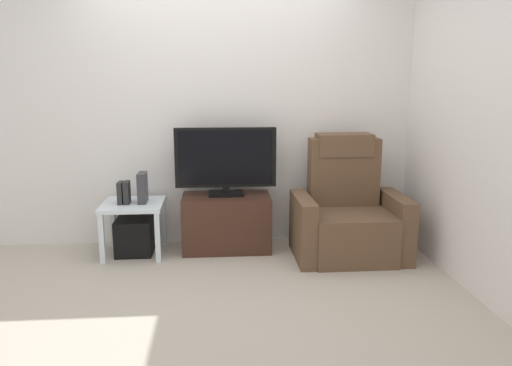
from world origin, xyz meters
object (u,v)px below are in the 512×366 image
Objects in this scene: subwoofer_box at (135,236)px; side_table at (133,211)px; book_leftmost at (121,193)px; recliner_armchair at (348,215)px; game_console at (142,188)px; tv_stand at (226,222)px; book_middle at (127,192)px; television at (226,160)px.

side_table is at bearing -45.00° from subwoofer_box.
recliner_armchair is at bearing -4.29° from book_leftmost.
subwoofer_box is at bearing 135.00° from side_table.
subwoofer_box is at bearing -173.66° from game_console.
tv_stand is 0.85m from subwoofer_box.
side_table is 1.99× the size of game_console.
book_middle is at bearing 174.76° from recliner_armchair.
book_middle reaches higher than side_table.
book_leftmost reaches higher than tv_stand.
recliner_armchair is 1.99m from book_middle.
tv_stand is 1.12m from recliner_armchair.
side_table is 0.23m from game_console.
game_console is (0.09, 0.01, 0.45)m from subwoofer_box.
television is 0.98m from book_leftmost.
game_console is (0.13, 0.03, 0.04)m from book_middle.
television is 0.95m from side_table.
game_console is at bearing 173.51° from recliner_armchair.
recliner_armchair reaches higher than book_middle.
subwoofer_box is (-0.84, -0.06, -0.10)m from tv_stand.
subwoofer_box is at bearing -174.66° from television.
book_leftmost is (-2.03, 0.15, 0.20)m from recliner_armchair.
book_middle is at bearing -174.86° from tv_stand.
subwoofer_box is at bearing 24.07° from book_middle.
game_console is (0.09, 0.01, 0.21)m from side_table.
book_leftmost is (-0.10, -0.02, 0.18)m from side_table.
tv_stand is at bearing 5.14° from book_middle.
book_middle is at bearing -155.93° from side_table.
subwoofer_box is 0.42m from book_middle.
tv_stand is at bearing 4.06° from subwoofer_box.
book_middle is at bearing -173.65° from television.
book_middle is (-0.04, -0.02, 0.42)m from subwoofer_box.
book_leftmost is 0.06m from book_middle.
side_table is 1.66× the size of subwoofer_box.
game_console reaches higher than tv_stand.
game_console is at bearing -176.21° from tv_stand.
subwoofer_box is at bearing 11.31° from book_leftmost.
television is at bearing 5.34° from side_table.
subwoofer_box is at bearing 174.07° from recliner_armchair.
side_table is at bearing -173.66° from game_console.
game_console reaches higher than book_leftmost.
side_table is at bearing 174.07° from recliner_armchair.
book_leftmost is (-0.94, -0.10, -0.27)m from television.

